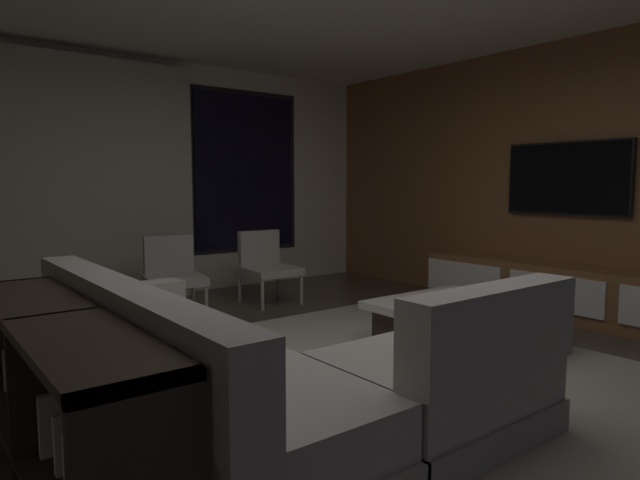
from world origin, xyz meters
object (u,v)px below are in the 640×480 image
at_px(accent_chair_by_curtain, 172,271).
at_px(console_table_behind_couch, 57,386).
at_px(book_stack_on_coffee_table, 454,301).
at_px(media_console, 572,294).
at_px(accent_chair_near_window, 266,263).
at_px(sectional_couch, 254,378).
at_px(coffee_table, 462,325).
at_px(mounted_tv, 566,178).

bearing_deg(accent_chair_by_curtain, console_table_behind_couch, -122.01).
relative_size(book_stack_on_coffee_table, media_console, 0.09).
bearing_deg(accent_chair_near_window, book_stack_on_coffee_table, -86.73).
distance_m(sectional_couch, console_table_behind_couch, 0.93).
bearing_deg(console_table_behind_couch, sectional_couch, -8.05).
xyz_separation_m(coffee_table, accent_chair_by_curtain, (-1.33, 2.49, 0.25)).
height_order(book_stack_on_coffee_table, media_console, media_console).
distance_m(coffee_table, media_console, 1.55).
distance_m(accent_chair_near_window, media_console, 3.09).
bearing_deg(mounted_tv, accent_chair_by_curtain, 142.39).
bearing_deg(console_table_behind_couch, media_console, 0.82).
bearing_deg(mounted_tv, sectional_couch, -174.09).
relative_size(accent_chair_near_window, mounted_tv, 0.63).
distance_m(media_console, console_table_behind_couch, 4.52).
distance_m(accent_chair_near_window, accent_chair_by_curtain, 1.04).
relative_size(coffee_table, mounted_tv, 0.94).
height_order(mounted_tv, console_table_behind_couch, mounted_tv).
height_order(accent_chair_near_window, console_table_behind_couch, accent_chair_near_window).
relative_size(sectional_couch, media_console, 0.81).
height_order(coffee_table, accent_chair_by_curtain, accent_chair_by_curtain).
height_order(book_stack_on_coffee_table, accent_chair_by_curtain, accent_chair_by_curtain).
bearing_deg(sectional_couch, coffee_table, 7.22).
height_order(sectional_couch, media_console, sectional_couch).
relative_size(coffee_table, book_stack_on_coffee_table, 4.28).
xyz_separation_m(coffee_table, accent_chair_near_window, (-0.29, 2.41, 0.25)).
xyz_separation_m(accent_chair_by_curtain, mounted_tv, (3.06, -2.36, 0.92)).
relative_size(sectional_couch, coffee_table, 2.16).
bearing_deg(sectional_couch, console_table_behind_couch, 171.95).
height_order(coffee_table, console_table_behind_couch, console_table_behind_couch).
distance_m(coffee_table, console_table_behind_couch, 2.98).
bearing_deg(mounted_tv, console_table_behind_couch, -176.80).
bearing_deg(media_console, book_stack_on_coffee_table, 178.82).
height_order(coffee_table, mounted_tv, mounted_tv).
bearing_deg(coffee_table, media_console, -2.47).
bearing_deg(sectional_couch, accent_chair_near_window, 56.54).
bearing_deg(coffee_table, accent_chair_near_window, 96.82).
bearing_deg(mounted_tv, book_stack_on_coffee_table, -175.03).
bearing_deg(mounted_tv, media_console, -132.40).
relative_size(sectional_couch, book_stack_on_coffee_table, 9.22).
height_order(sectional_couch, mounted_tv, mounted_tv).
bearing_deg(media_console, mounted_tv, 47.60).
height_order(sectional_couch, book_stack_on_coffee_table, sectional_couch).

